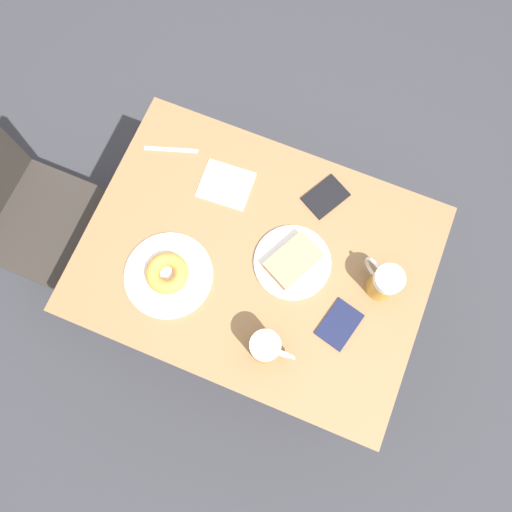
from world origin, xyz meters
name	(u,v)px	position (x,y,z in m)	size (l,w,h in m)	color
ground_plane	(256,301)	(0.00, 0.00, 0.00)	(8.00, 8.00, 0.00)	#333338
table	(256,263)	(0.00, 0.00, 0.67)	(0.74, 1.00, 0.74)	olive
chair	(15,208)	(-0.10, 0.86, 0.54)	(0.40, 0.40, 0.88)	#2D2823
plate_with_cake	(293,261)	(0.03, -0.10, 0.76)	(0.23, 0.23, 0.05)	white
plate_with_donut	(168,274)	(-0.14, 0.21, 0.76)	(0.26, 0.26, 0.05)	white
beer_mug_left	(384,282)	(0.05, -0.36, 0.81)	(0.09, 0.11, 0.13)	#C68C23
beer_mug_center	(266,347)	(-0.23, -0.12, 0.81)	(0.08, 0.13, 0.13)	#C68C23
napkin_folded	(226,185)	(0.18, 0.17, 0.74)	(0.14, 0.16, 0.00)	white
fork	(171,150)	(0.22, 0.37, 0.74)	(0.06, 0.16, 0.00)	silver
passport_near_edge	(326,197)	(0.25, -0.12, 0.75)	(0.15, 0.14, 0.01)	black
passport_far_edge	(339,324)	(-0.09, -0.29, 0.75)	(0.14, 0.12, 0.01)	#141938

